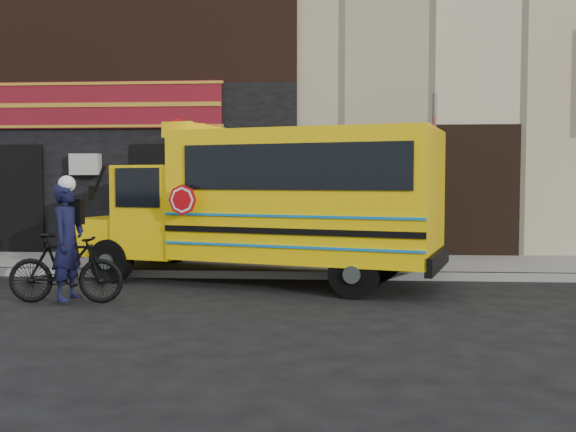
% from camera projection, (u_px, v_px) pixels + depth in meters
% --- Properties ---
extents(ground, '(120.00, 120.00, 0.00)m').
position_uv_depth(ground, '(276.00, 305.00, 9.66)').
color(ground, black).
rests_on(ground, ground).
extents(curb, '(40.00, 0.20, 0.15)m').
position_uv_depth(curb, '(288.00, 275.00, 12.25)').
color(curb, gray).
rests_on(curb, ground).
extents(sidewalk, '(40.00, 3.00, 0.15)m').
position_uv_depth(sidewalk, '(293.00, 264.00, 13.74)').
color(sidewalk, '#65635E').
rests_on(sidewalk, ground).
extents(building, '(20.00, 10.70, 12.00)m').
position_uv_depth(building, '(305.00, 42.00, 19.73)').
color(building, '#BCB28D').
rests_on(building, sidewalk).
extents(school_bus, '(7.22, 3.99, 2.92)m').
position_uv_depth(school_bus, '(273.00, 201.00, 11.63)').
color(school_bus, black).
rests_on(school_bus, ground).
extents(sign_pole, '(0.08, 0.31, 3.55)m').
position_uv_depth(sign_pole, '(434.00, 177.00, 12.34)').
color(sign_pole, '#48514A').
rests_on(sign_pole, ground).
extents(bicycle, '(1.80, 0.57, 1.07)m').
position_uv_depth(bicycle, '(66.00, 268.00, 9.80)').
color(bicycle, black).
rests_on(bicycle, ground).
extents(cyclist, '(0.51, 0.71, 1.79)m').
position_uv_depth(cyclist, '(68.00, 245.00, 9.78)').
color(cyclist, black).
rests_on(cyclist, ground).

